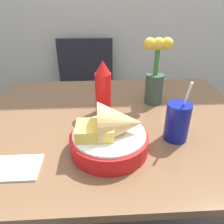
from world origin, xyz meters
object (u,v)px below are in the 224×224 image
Objects in this scene: chair_far_window at (86,91)px; food_basket at (112,134)px; flower_vase at (155,75)px; drink_cup at (177,123)px; ketchup_bottle at (103,89)px.

chair_far_window is 1.03m from food_basket.
food_basket is at bearing -121.87° from flower_vase.
flower_vase is at bearing 58.13° from food_basket.
flower_vase is at bearing 92.86° from drink_cup.
food_basket is at bearing -167.24° from drink_cup.
ketchup_bottle is 1.02× the size of drink_cup.
ketchup_bottle is at bearing 94.70° from food_basket.
ketchup_bottle reaches higher than food_basket.
drink_cup is 0.28m from flower_vase.
drink_cup is (0.23, -0.19, -0.04)m from ketchup_bottle.
chair_far_window is at bearing 110.49° from drink_cup.
drink_cup is (0.21, 0.05, 0.00)m from food_basket.
food_basket is 0.22m from drink_cup.
ketchup_bottle is 0.30m from drink_cup.
food_basket is at bearing -82.15° from chair_far_window.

